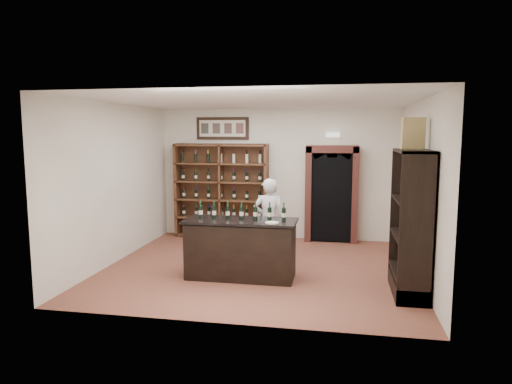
# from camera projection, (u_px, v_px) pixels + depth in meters

# --- Properties ---
(floor) EXTENTS (5.50, 5.50, 0.00)m
(floor) POSITION_uv_depth(u_px,v_px,m) (259.00, 268.00, 8.33)
(floor) COLOR brown
(floor) RESTS_ON ground
(ceiling) EXTENTS (5.50, 5.50, 0.00)m
(ceiling) POSITION_uv_depth(u_px,v_px,m) (259.00, 101.00, 7.94)
(ceiling) COLOR white
(ceiling) RESTS_ON wall_back
(wall_back) EXTENTS (5.50, 0.04, 3.00)m
(wall_back) POSITION_uv_depth(u_px,v_px,m) (278.00, 174.00, 10.57)
(wall_back) COLOR silver
(wall_back) RESTS_ON ground
(wall_left) EXTENTS (0.04, 5.00, 3.00)m
(wall_left) POSITION_uv_depth(u_px,v_px,m) (116.00, 183.00, 8.63)
(wall_left) COLOR silver
(wall_left) RESTS_ON ground
(wall_right) EXTENTS (0.04, 5.00, 3.00)m
(wall_right) POSITION_uv_depth(u_px,v_px,m) (420.00, 190.00, 7.64)
(wall_right) COLOR silver
(wall_right) RESTS_ON ground
(wine_shelf) EXTENTS (2.20, 0.38, 2.20)m
(wine_shelf) POSITION_uv_depth(u_px,v_px,m) (222.00, 191.00, 10.70)
(wine_shelf) COLOR brown
(wine_shelf) RESTS_ON ground
(framed_picture) EXTENTS (1.25, 0.04, 0.52)m
(framed_picture) POSITION_uv_depth(u_px,v_px,m) (223.00, 128.00, 10.64)
(framed_picture) COLOR black
(framed_picture) RESTS_ON wall_back
(arched_doorway) EXTENTS (1.17, 0.35, 2.17)m
(arched_doorway) POSITION_uv_depth(u_px,v_px,m) (332.00, 192.00, 10.23)
(arched_doorway) COLOR black
(arched_doorway) RESTS_ON ground
(emergency_light) EXTENTS (0.30, 0.10, 0.10)m
(emergency_light) POSITION_uv_depth(u_px,v_px,m) (333.00, 135.00, 10.15)
(emergency_light) COLOR white
(emergency_light) RESTS_ON wall_back
(tasting_counter) EXTENTS (1.88, 0.78, 1.00)m
(tasting_counter) POSITION_uv_depth(u_px,v_px,m) (241.00, 249.00, 7.72)
(tasting_counter) COLOR black
(tasting_counter) RESTS_ON ground
(counter_bottle_0) EXTENTS (0.07, 0.07, 0.30)m
(counter_bottle_0) POSITION_uv_depth(u_px,v_px,m) (201.00, 211.00, 7.84)
(counter_bottle_0) COLOR black
(counter_bottle_0) RESTS_ON tasting_counter
(counter_bottle_1) EXTENTS (0.07, 0.07, 0.30)m
(counter_bottle_1) POSITION_uv_depth(u_px,v_px,m) (214.00, 212.00, 7.79)
(counter_bottle_1) COLOR black
(counter_bottle_1) RESTS_ON tasting_counter
(counter_bottle_2) EXTENTS (0.07, 0.07, 0.30)m
(counter_bottle_2) POSITION_uv_depth(u_px,v_px,m) (228.00, 212.00, 7.75)
(counter_bottle_2) COLOR black
(counter_bottle_2) RESTS_ON tasting_counter
(counter_bottle_3) EXTENTS (0.07, 0.07, 0.30)m
(counter_bottle_3) POSITION_uv_depth(u_px,v_px,m) (242.00, 213.00, 7.71)
(counter_bottle_3) COLOR black
(counter_bottle_3) RESTS_ON tasting_counter
(counter_bottle_4) EXTENTS (0.07, 0.07, 0.30)m
(counter_bottle_4) POSITION_uv_depth(u_px,v_px,m) (255.00, 213.00, 7.66)
(counter_bottle_4) COLOR black
(counter_bottle_4) RESTS_ON tasting_counter
(counter_bottle_5) EXTENTS (0.07, 0.07, 0.30)m
(counter_bottle_5) POSITION_uv_depth(u_px,v_px,m) (270.00, 214.00, 7.62)
(counter_bottle_5) COLOR black
(counter_bottle_5) RESTS_ON tasting_counter
(counter_bottle_6) EXTENTS (0.07, 0.07, 0.30)m
(counter_bottle_6) POSITION_uv_depth(u_px,v_px,m) (284.00, 214.00, 7.58)
(counter_bottle_6) COLOR black
(counter_bottle_6) RESTS_ON tasting_counter
(side_cabinet) EXTENTS (0.48, 1.20, 2.20)m
(side_cabinet) POSITION_uv_depth(u_px,v_px,m) (412.00, 245.00, 6.90)
(side_cabinet) COLOR black
(side_cabinet) RESTS_ON ground
(shopkeeper) EXTENTS (0.65, 0.49, 1.60)m
(shopkeeper) POSITION_uv_depth(u_px,v_px,m) (269.00, 220.00, 8.66)
(shopkeeper) COLOR silver
(shopkeeper) RESTS_ON ground
(plate) EXTENTS (0.22, 0.22, 0.02)m
(plate) POSITION_uv_depth(u_px,v_px,m) (272.00, 223.00, 7.34)
(plate) COLOR beige
(plate) RESTS_ON tasting_counter
(wine_crate) EXTENTS (0.35, 0.16, 0.48)m
(wine_crate) POSITION_uv_depth(u_px,v_px,m) (413.00, 133.00, 6.90)
(wine_crate) COLOR tan
(wine_crate) RESTS_ON side_cabinet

